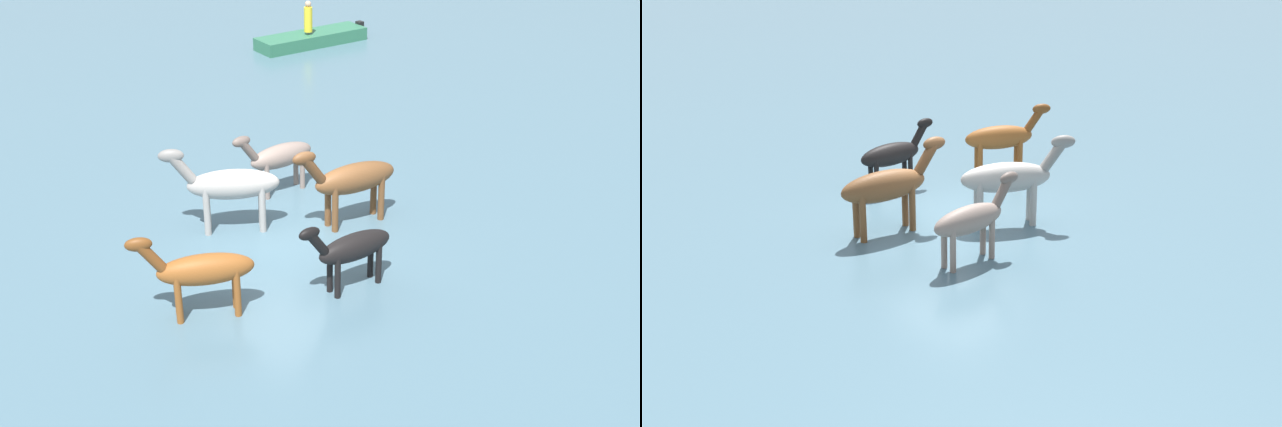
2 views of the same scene
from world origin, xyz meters
The scene contains 8 objects.
ground_plane centered at (0.00, 0.00, 0.00)m, with size 172.43×172.43×0.00m, color #476675.
horse_gray_outer centered at (1.05, -3.16, 1.00)m, with size 1.63×2.13×1.82m.
horse_lead centered at (-1.14, -0.52, 1.13)m, with size 2.01×2.28×2.05m.
horse_rear_stallion centered at (2.47, -0.52, 0.92)m, with size 0.87×2.16×1.67m.
horse_mid_herd centered at (-1.73, 1.59, 0.96)m, with size 0.84×2.25×1.74m.
horse_pinto_flank centered at (0.65, 1.57, 1.12)m, with size 1.22×2.60×2.04m.
boat_tender_starboard centered at (-10.18, 11.73, 0.17)m, with size 2.23×4.80×0.74m.
person_watcher_seated centered at (-10.11, 11.45, 1.13)m, with size 0.32×0.32×1.19m.
Camera 1 is at (11.51, -11.19, 8.97)m, focal length 46.00 mm.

